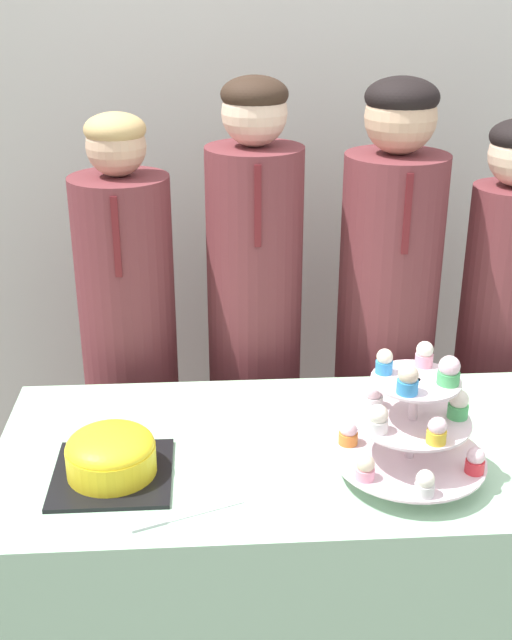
% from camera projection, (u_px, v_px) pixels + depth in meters
% --- Properties ---
extents(wall_back, '(9.00, 0.06, 2.70)m').
position_uv_depth(wall_back, '(297.00, 104.00, 2.73)').
color(wall_back, silver).
rests_on(wall_back, ground_plane).
extents(table, '(1.64, 0.69, 0.74)m').
position_uv_depth(table, '(340.00, 569.00, 2.03)').
color(table, '#A8DBB2').
rests_on(table, ground_plane).
extents(round_cake, '(0.26, 0.26, 0.11)m').
position_uv_depth(round_cake, '(111.00, 455.00, 1.75)').
color(round_cake, black).
rests_on(round_cake, table).
extents(cake_knife, '(0.23, 0.10, 0.01)m').
position_uv_depth(cake_knife, '(169.00, 520.00, 1.62)').
color(cake_knife, silver).
rests_on(cake_knife, table).
extents(cupcake_stand, '(0.33, 0.33, 0.30)m').
position_uv_depth(cupcake_stand, '(411.00, 421.00, 1.72)').
color(cupcake_stand, silver).
rests_on(cupcake_stand, table).
extents(student_0, '(0.28, 0.29, 1.42)m').
position_uv_depth(student_0, '(131.00, 365.00, 2.41)').
color(student_0, brown).
rests_on(student_0, ground_plane).
extents(student_1, '(0.28, 0.28, 1.51)m').
position_uv_depth(student_1, '(255.00, 346.00, 2.41)').
color(student_1, brown).
rests_on(student_1, ground_plane).
extents(student_2, '(0.30, 0.30, 1.51)m').
position_uv_depth(student_2, '(385.00, 343.00, 2.44)').
color(student_2, brown).
rests_on(student_2, ground_plane).
extents(student_3, '(0.24, 0.25, 1.39)m').
position_uv_depth(student_3, '(495.00, 352.00, 2.47)').
color(student_3, brown).
rests_on(student_3, ground_plane).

